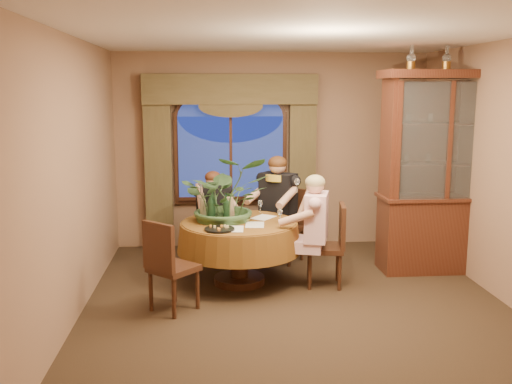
{
  "coord_description": "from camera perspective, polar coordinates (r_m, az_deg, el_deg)",
  "views": [
    {
      "loc": [
        -0.9,
        -5.72,
        2.26
      ],
      "look_at": [
        -0.37,
        0.77,
        1.1
      ],
      "focal_mm": 40.0,
      "sensor_mm": 36.0,
      "label": 1
    }
  ],
  "objects": [
    {
      "name": "window",
      "position": [
        8.22,
        -2.53,
        3.38
      ],
      "size": [
        1.62,
        0.1,
        1.32
      ],
      "primitive_type": null,
      "color": "navy",
      "rests_on": "wall_back"
    },
    {
      "name": "olive_bowl",
      "position": [
        6.67,
        -1.19,
        -2.81
      ],
      "size": [
        0.14,
        0.14,
        0.04
      ],
      "primitive_type": "imported",
      "color": "#56622E",
      "rests_on": "dining_table"
    },
    {
      "name": "wine_bottle_2",
      "position": [
        6.62,
        -4.58,
        -1.66
      ],
      "size": [
        0.07,
        0.07,
        0.33
      ],
      "primitive_type": "cylinder",
      "color": "black",
      "rests_on": "dining_table"
    },
    {
      "name": "wine_glass_person_back",
      "position": [
        7.1,
        -3.17,
        -1.46
      ],
      "size": [
        0.07,
        0.07,
        0.18
      ],
      "primitive_type": null,
      "color": "silver",
      "rests_on": "dining_table"
    },
    {
      "name": "floor",
      "position": [
        6.22,
        4.07,
        -11.24
      ],
      "size": [
        5.0,
        5.0,
        0.0
      ],
      "primitive_type": "plane",
      "color": "black",
      "rests_on": "ground"
    },
    {
      "name": "arched_transom",
      "position": [
        8.16,
        -2.58,
        8.82
      ],
      "size": [
        1.6,
        0.06,
        0.44
      ],
      "primitive_type": null,
      "color": "navy",
      "rests_on": "wall_back"
    },
    {
      "name": "chair_right",
      "position": [
        6.72,
        6.86,
        -5.35
      ],
      "size": [
        0.48,
        0.48,
        0.96
      ],
      "primitive_type": "cube",
      "rotation": [
        0.0,
        0.0,
        1.41
      ],
      "color": "black",
      "rests_on": "floor"
    },
    {
      "name": "wine_glass_person_pink",
      "position": [
        6.57,
        2.41,
        -2.4
      ],
      "size": [
        0.07,
        0.07,
        0.18
      ],
      "primitive_type": null,
      "color": "silver",
      "rests_on": "dining_table"
    },
    {
      "name": "china_cabinet",
      "position": [
        7.46,
        17.94,
        1.84
      ],
      "size": [
        1.54,
        0.61,
        2.51
      ],
      "primitive_type": "cube",
      "color": "#3E190F",
      "rests_on": "floor"
    },
    {
      "name": "oil_lamp_right",
      "position": [
        7.58,
        21.67,
        12.55
      ],
      "size": [
        0.11,
        0.11,
        0.34
      ],
      "primitive_type": null,
      "color": "#A5722D",
      "rests_on": "china_cabinet"
    },
    {
      "name": "wine_bottle_1",
      "position": [
        6.73,
        -5.32,
        -1.48
      ],
      "size": [
        0.07,
        0.07,
        0.33
      ],
      "primitive_type": "cylinder",
      "color": "tan",
      "rests_on": "dining_table"
    },
    {
      "name": "cheese_platter",
      "position": [
        6.28,
        -3.66,
        -3.74
      ],
      "size": [
        0.33,
        0.33,
        0.02
      ],
      "primitive_type": "cylinder",
      "color": "black",
      "rests_on": "dining_table"
    },
    {
      "name": "swag_valance",
      "position": [
        8.08,
        -2.57,
        10.23
      ],
      "size": [
        2.45,
        0.16,
        0.42
      ],
      "primitive_type": null,
      "color": "#473D22",
      "rests_on": "wall_back"
    },
    {
      "name": "tasting_paper_2",
      "position": [
        6.32,
        -2.23,
        -3.71
      ],
      "size": [
        0.23,
        0.32,
        0.0
      ],
      "primitive_type": "cube",
      "rotation": [
        0.0,
        0.0,
        -0.08
      ],
      "color": "white",
      "rests_on": "dining_table"
    },
    {
      "name": "wall_back",
      "position": [
        8.32,
        1.59,
        4.16
      ],
      "size": [
        4.5,
        0.0,
        4.5
      ],
      "primitive_type": "plane",
      "rotation": [
        1.57,
        0.0,
        0.0
      ],
      "color": "#85634C",
      "rests_on": "ground"
    },
    {
      "name": "dining_table",
      "position": [
        6.77,
        -1.7,
        -6.07
      ],
      "size": [
        1.48,
        1.48,
        0.75
      ],
      "primitive_type": "cylinder",
      "rotation": [
        0.0,
        0.0,
        0.02
      ],
      "color": "maroon",
      "rests_on": "floor"
    },
    {
      "name": "oil_lamp_left",
      "position": [
        7.24,
        15.28,
        13.05
      ],
      "size": [
        0.11,
        0.11,
        0.34
      ],
      "primitive_type": null,
      "color": "#A5722D",
      "rests_on": "china_cabinet"
    },
    {
      "name": "tasting_paper_1",
      "position": [
        6.88,
        0.73,
        -2.56
      ],
      "size": [
        0.35,
        0.37,
        0.0
      ],
      "primitive_type": "cube",
      "rotation": [
        0.0,
        0.0,
        -0.64
      ],
      "color": "white",
      "rests_on": "dining_table"
    },
    {
      "name": "wine_bottle_3",
      "position": [
        6.85,
        -4.38,
        -1.26
      ],
      "size": [
        0.07,
        0.07,
        0.33
      ],
      "primitive_type": "cylinder",
      "color": "black",
      "rests_on": "dining_table"
    },
    {
      "name": "centerpiece_plant",
      "position": [
        6.67,
        -2.95,
        2.7
      ],
      "size": [
        1.05,
        1.16,
        0.91
      ],
      "primitive_type": "imported",
      "color": "#375A32",
      "rests_on": "dining_table"
    },
    {
      "name": "ceiling",
      "position": [
        5.82,
        4.42,
        15.38
      ],
      "size": [
        5.0,
        5.0,
        0.0
      ],
      "primitive_type": "plane",
      "rotation": [
        3.14,
        0.0,
        0.0
      ],
      "color": "white",
      "rests_on": "wall_back"
    },
    {
      "name": "drapery_right",
      "position": [
        8.28,
        4.63,
        2.57
      ],
      "size": [
        0.38,
        0.14,
        2.32
      ],
      "primitive_type": "cube",
      "color": "#473D22",
      "rests_on": "floor"
    },
    {
      "name": "person_scarf",
      "position": [
        7.48,
        2.21,
        -1.81
      ],
      "size": [
        0.69,
        0.68,
        1.44
      ],
      "primitive_type": null,
      "rotation": [
        0.0,
        0.0,
        -3.77
      ],
      "color": "black",
      "rests_on": "floor"
    },
    {
      "name": "person_back",
      "position": [
        7.56,
        -4.33,
        -2.49
      ],
      "size": [
        0.55,
        0.53,
        1.24
      ],
      "primitive_type": null,
      "rotation": [
        0.0,
        0.0,
        -2.81
      ],
      "color": "black",
      "rests_on": "floor"
    },
    {
      "name": "person_pink",
      "position": [
        6.56,
        6.03,
        -4.02
      ],
      "size": [
        0.55,
        0.58,
        1.33
      ],
      "primitive_type": null,
      "rotation": [
        0.0,
        0.0,
        1.29
      ],
      "color": "beige",
      "rests_on": "floor"
    },
    {
      "name": "wall_right",
      "position": [
        6.59,
        23.96,
        1.72
      ],
      "size": [
        0.0,
        5.0,
        5.0
      ],
      "primitive_type": "plane",
      "rotation": [
        1.57,
        0.0,
        -1.57
      ],
      "color": "#85634C",
      "rests_on": "ground"
    },
    {
      "name": "drapery_left",
      "position": [
        8.21,
        -9.72,
        2.39
      ],
      "size": [
        0.38,
        0.14,
        2.32
      ],
      "primitive_type": "cube",
      "color": "#473D22",
      "rests_on": "floor"
    },
    {
      "name": "chair_back_right",
      "position": [
        7.61,
        2.88,
        -3.44
      ],
      "size": [
        0.59,
        0.59,
        0.96
      ],
      "primitive_type": "cube",
      "rotation": [
        0.0,
        0.0,
        -3.8
      ],
      "color": "black",
      "rests_on": "floor"
    },
    {
      "name": "stoneware_vase",
      "position": [
        6.74,
        -2.75,
        -1.66
      ],
      "size": [
        0.15,
        0.15,
        0.28
      ],
      "primitive_type": null,
      "color": "#9A7D5F",
      "rests_on": "dining_table"
    },
    {
      "name": "wine_glass_person_scarf",
      "position": [
        7.06,
        0.42,
        -1.51
      ],
      "size": [
        0.07,
        0.07,
        0.18
      ],
      "primitive_type": null,
      "color": "silver",
      "rests_on": "dining_table"
    },
    {
      "name": "tasting_paper_0",
      "position": [
        6.51,
        -0.12,
        -3.3
      ],
      "size": [
        0.24,
        0.32,
        0.0
      ],
      "primitive_type": "cube",
      "rotation": [
        0.0,
        0.0,
        -0.11
      ],
      "color": "white",
      "rests_on": "dining_table"
    },
    {
      "name": "wine_bottle_0",
      "position": [
        6.57,
        -3.03,
        -1.73
      ],
      "size": [
        0.07,
        0.07,
        0.33
      ],
      "primitive_type": "cylinder",
      "color": "black",
      "rests_on": "dining_table"
    },
    {
      "name": "chair_front_left",
      "position": [
        6.0,
        -8.24,
        -7.29
      ],
      "size": [
        0.59,
        0.59,
        0.96
      ],
      "primitive_type": "cube",
      "rotation": [
        0.0,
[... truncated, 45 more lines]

